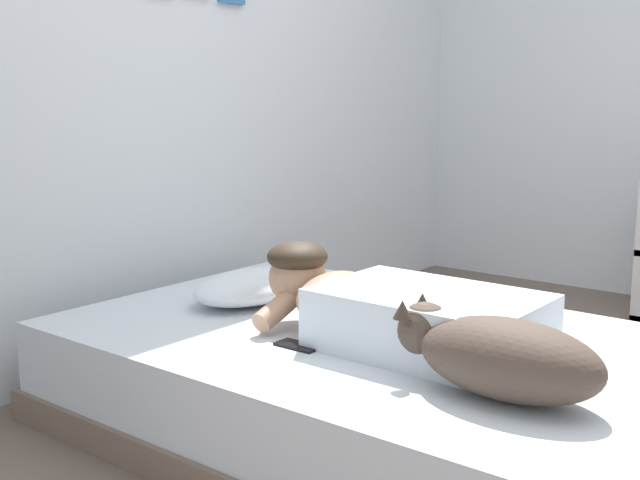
{
  "coord_description": "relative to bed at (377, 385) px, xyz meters",
  "views": [
    {
      "loc": [
        -2.25,
        -0.87,
        1.08
      ],
      "look_at": [
        -0.15,
        0.8,
        0.59
      ],
      "focal_mm": 44.63,
      "sensor_mm": 36.0,
      "label": 1
    }
  ],
  "objects": [
    {
      "name": "bed",
      "position": [
        0.0,
        0.0,
        0.0
      ],
      "size": [
        1.33,
        2.08,
        0.34
      ],
      "color": "#726051",
      "rests_on": "ground"
    },
    {
      "name": "ground_plane",
      "position": [
        0.25,
        -0.49,
        -0.17
      ],
      "size": [
        12.5,
        12.5,
        0.0
      ],
      "primitive_type": "plane",
      "color": "#66564C"
    },
    {
      "name": "dog",
      "position": [
        -0.24,
        -0.53,
        0.27
      ],
      "size": [
        0.26,
        0.57,
        0.21
      ],
      "color": "#4C3D33",
      "rests_on": "bed"
    },
    {
      "name": "coffee_cup",
      "position": [
        0.08,
        0.5,
        0.21
      ],
      "size": [
        0.12,
        0.09,
        0.07
      ],
      "color": "teal",
      "rests_on": "bed"
    },
    {
      "name": "pillow",
      "position": [
        0.05,
        0.58,
        0.23
      ],
      "size": [
        0.52,
        0.32,
        0.11
      ],
      "primitive_type": "ellipsoid",
      "color": "silver",
      "rests_on": "bed"
    },
    {
      "name": "person_lying",
      "position": [
        -0.06,
        -0.08,
        0.28
      ],
      "size": [
        0.43,
        0.92,
        0.27
      ],
      "color": "silver",
      "rests_on": "bed"
    },
    {
      "name": "cell_phone",
      "position": [
        -0.26,
        0.11,
        0.18
      ],
      "size": [
        0.07,
        0.14,
        0.01
      ],
      "primitive_type": "cube",
      "color": "black",
      "rests_on": "bed"
    },
    {
      "name": "back_wall",
      "position": [
        0.25,
        1.22,
        1.08
      ],
      "size": [
        4.25,
        0.12,
        2.5
      ],
      "color": "silver",
      "rests_on": "ground"
    }
  ]
}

